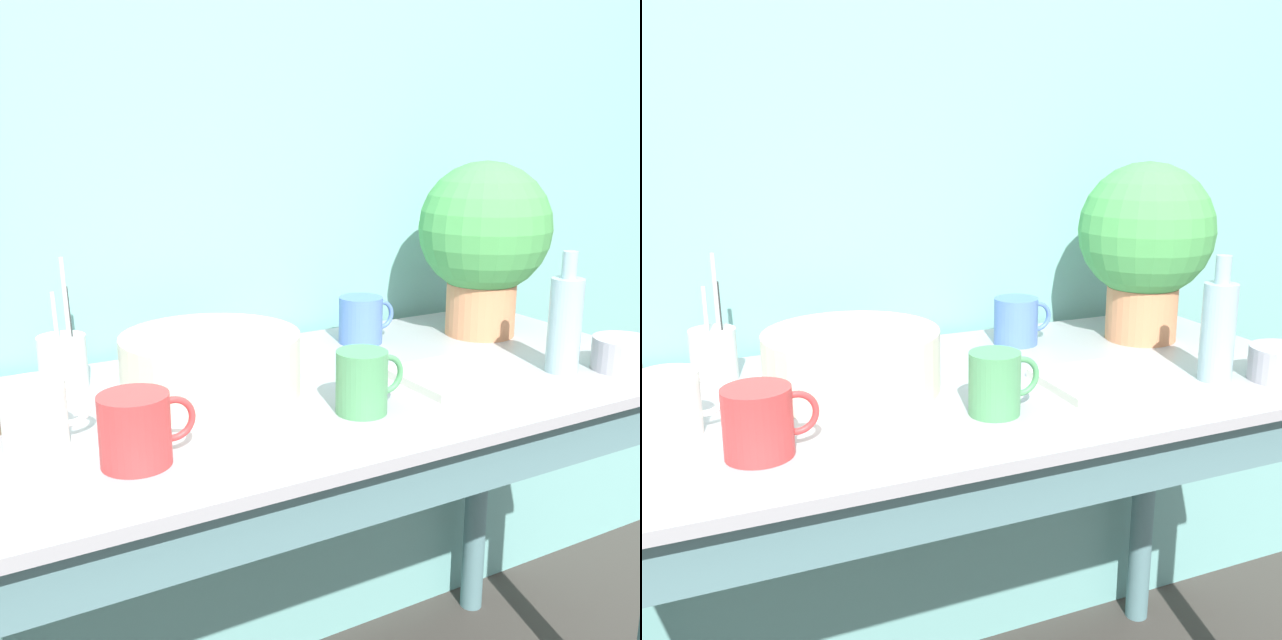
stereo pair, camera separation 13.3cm
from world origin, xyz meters
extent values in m
cube|color=#70ADA8|center=(0.00, 0.72, 1.20)|extent=(6.00, 0.05, 2.40)
cylinder|color=slate|center=(0.65, 0.61, 0.42)|extent=(0.06, 0.06, 0.83)
cube|color=slate|center=(0.00, 0.05, 0.78)|extent=(1.30, 0.02, 0.10)
cube|color=#9E9EA3|center=(0.00, 0.33, 0.84)|extent=(1.40, 0.66, 0.02)
cylinder|color=tan|center=(0.49, 0.45, 0.91)|extent=(0.15, 0.15, 0.12)
sphere|color=#47994C|center=(0.49, 0.45, 1.10)|extent=(0.29, 0.29, 0.29)
cylinder|color=beige|center=(-0.19, 0.38, 0.91)|extent=(0.31, 0.31, 0.11)
cylinder|color=#93B2BC|center=(0.44, 0.17, 0.95)|extent=(0.06, 0.06, 0.18)
cylinder|color=#93B2BC|center=(0.44, 0.17, 1.06)|extent=(0.03, 0.03, 0.05)
cylinder|color=#4C935B|center=(-0.01, 0.17, 0.91)|extent=(0.08, 0.08, 0.10)
torus|color=#4C935B|center=(0.04, 0.17, 0.91)|extent=(0.07, 0.01, 0.07)
cylinder|color=#C63838|center=(-0.39, 0.16, 0.91)|extent=(0.10, 0.10, 0.10)
torus|color=#C63838|center=(-0.33, 0.16, 0.91)|extent=(0.07, 0.01, 0.07)
cylinder|color=white|center=(-0.50, 0.29, 0.90)|extent=(0.09, 0.09, 0.10)
torus|color=white|center=(-0.45, 0.29, 0.91)|extent=(0.07, 0.01, 0.07)
cylinder|color=#4C70B7|center=(0.21, 0.53, 0.91)|extent=(0.09, 0.09, 0.10)
torus|color=#4C70B7|center=(0.27, 0.53, 0.91)|extent=(0.07, 0.01, 0.07)
cylinder|color=#A8A8B2|center=(0.55, 0.12, 0.89)|extent=(0.12, 0.12, 0.06)
cylinder|color=silver|center=(-0.41, 0.54, 0.90)|extent=(0.08, 0.08, 0.10)
cylinder|color=#333333|center=(-0.39, 0.53, 0.95)|extent=(0.01, 0.04, 0.18)
cylinder|color=#B7B7BC|center=(-0.40, 0.53, 0.97)|extent=(0.01, 0.04, 0.24)
cylinder|color=#B7B7BC|center=(-0.42, 0.52, 0.94)|extent=(0.01, 0.03, 0.18)
cube|color=beige|center=(0.23, 0.23, 0.86)|extent=(0.20, 0.18, 0.02)
camera|label=1|loc=(-0.64, -0.79, 1.30)|focal=42.00mm
camera|label=2|loc=(-0.52, -0.85, 1.30)|focal=42.00mm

